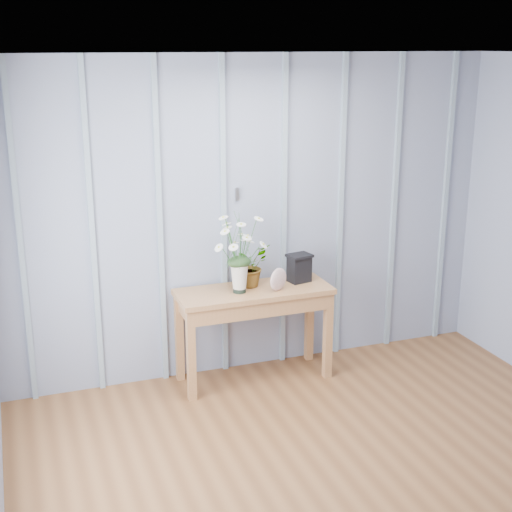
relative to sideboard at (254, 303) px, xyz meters
name	(u,v)px	position (x,y,z in m)	size (l,w,h in m)	color
room_shell	(330,146)	(0.09, -1.08, 1.35)	(4.00, 4.50, 2.50)	#8890AB
sideboard	(254,303)	(0.00, 0.00, 0.00)	(1.20, 0.45, 0.75)	#9C693D
daisy_vase	(239,243)	(-0.13, -0.03, 0.50)	(0.44, 0.33, 0.62)	black
spider_plant	(250,265)	(0.00, 0.09, 0.28)	(0.29, 0.26, 0.33)	#1C3719
felt_disc_vessel	(278,279)	(0.16, -0.09, 0.20)	(0.18, 0.05, 0.18)	#9B5A69
carved_box	(299,268)	(0.40, 0.05, 0.23)	(0.21, 0.18, 0.22)	black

